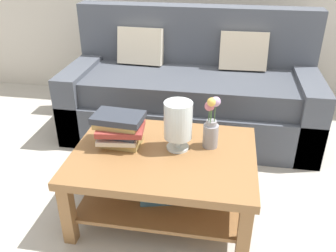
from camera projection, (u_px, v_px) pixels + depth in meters
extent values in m
plane|color=#B7B2A8|center=(176.00, 180.00, 2.66)|extent=(10.00, 10.00, 0.00)
cube|color=#474C56|center=(189.00, 114.00, 3.22)|extent=(2.13, 0.90, 0.36)
cube|color=#40444E|center=(190.00, 86.00, 3.06)|extent=(1.89, 0.74, 0.20)
cube|color=#474C56|center=(196.00, 45.00, 3.28)|extent=(2.13, 0.20, 0.70)
cube|color=#474C56|center=(86.00, 95.00, 3.31)|extent=(0.20, 0.90, 0.60)
cube|color=#474C56|center=(304.00, 110.00, 3.02)|extent=(0.20, 0.90, 0.60)
cube|color=beige|center=(141.00, 46.00, 3.22)|extent=(0.41, 0.20, 0.34)
cube|color=beige|center=(243.00, 51.00, 3.09)|extent=(0.41, 0.20, 0.34)
cube|color=olive|center=(164.00, 156.00, 2.18)|extent=(1.10, 0.81, 0.05)
cube|color=olive|center=(68.00, 214.00, 2.05)|extent=(0.07, 0.07, 0.40)
cube|color=olive|center=(244.00, 235.00, 1.90)|extent=(0.07, 0.07, 0.40)
cube|color=olive|center=(107.00, 150.00, 2.66)|extent=(0.07, 0.07, 0.40)
cube|color=olive|center=(242.00, 162.00, 2.51)|extent=(0.07, 0.07, 0.40)
cube|color=olive|center=(164.00, 193.00, 2.31)|extent=(0.98, 0.69, 0.02)
cube|color=#3D6075|center=(162.00, 193.00, 2.26)|extent=(0.32, 0.26, 0.04)
cube|color=tan|center=(122.00, 141.00, 2.24)|extent=(0.24, 0.18, 0.04)
cube|color=beige|center=(118.00, 137.00, 2.21)|extent=(0.26, 0.21, 0.03)
cube|color=#2D333D|center=(120.00, 133.00, 2.21)|extent=(0.25, 0.18, 0.03)
cube|color=#993833|center=(121.00, 128.00, 2.19)|extent=(0.30, 0.25, 0.03)
cube|color=tan|center=(118.00, 123.00, 2.18)|extent=(0.27, 0.19, 0.03)
cube|color=#2D333D|center=(118.00, 118.00, 2.17)|extent=(0.31, 0.22, 0.04)
cylinder|color=silver|center=(178.00, 147.00, 2.20)|extent=(0.14, 0.14, 0.02)
cylinder|color=silver|center=(178.00, 141.00, 2.18)|extent=(0.04, 0.04, 0.07)
cylinder|color=silver|center=(178.00, 120.00, 2.11)|extent=(0.17, 0.17, 0.23)
sphere|color=#2D333D|center=(174.00, 129.00, 2.15)|extent=(0.05, 0.05, 0.05)
sphere|color=beige|center=(183.00, 128.00, 2.15)|extent=(0.05, 0.05, 0.05)
cylinder|color=gray|center=(211.00, 136.00, 2.19)|extent=(0.09, 0.09, 0.15)
cylinder|color=gray|center=(211.00, 123.00, 2.15)|extent=(0.07, 0.07, 0.03)
cylinder|color=#426638|center=(215.00, 113.00, 2.11)|extent=(0.01, 0.01, 0.11)
sphere|color=#B28CB7|center=(216.00, 102.00, 2.08)|extent=(0.06, 0.06, 0.06)
cylinder|color=#426638|center=(211.00, 112.00, 2.14)|extent=(0.01, 0.01, 0.09)
sphere|color=silver|center=(212.00, 104.00, 2.11)|extent=(0.04, 0.04, 0.04)
cylinder|color=#426638|center=(209.00, 115.00, 2.13)|extent=(0.01, 0.01, 0.08)
sphere|color=#C66B7A|center=(210.00, 106.00, 2.10)|extent=(0.06, 0.06, 0.06)
cylinder|color=#426638|center=(211.00, 114.00, 2.10)|extent=(0.01, 0.01, 0.12)
sphere|color=gold|center=(212.00, 102.00, 2.06)|extent=(0.05, 0.05, 0.05)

